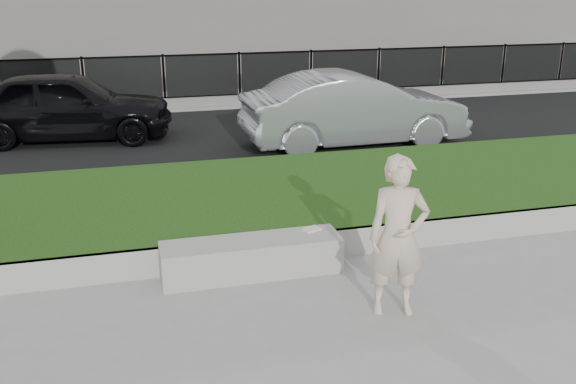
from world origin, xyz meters
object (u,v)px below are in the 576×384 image
object	(u,v)px
stone_bench	(252,257)
man	(398,237)
car_dark	(66,105)
book	(312,229)
car_silver	(354,110)

from	to	relation	value
stone_bench	man	size ratio (longest dim) A/B	1.25
stone_bench	car_dark	bearing A→B (deg)	108.38
man	book	xyz separation A→B (m)	(-0.54, 1.52, -0.44)
man	book	size ratio (longest dim) A/B	8.12
man	car_dark	size ratio (longest dim) A/B	0.39
book	car_silver	bearing A→B (deg)	45.81
man	stone_bench	bearing A→B (deg)	148.81
man	car_silver	distance (m)	7.57
stone_bench	car_dark	distance (m)	8.53
man	car_silver	xyz separation A→B (m)	(2.21, 7.24, -0.07)
stone_bench	car_silver	world-z (taller)	car_silver
stone_bench	car_silver	xyz separation A→B (m)	(3.60, 5.85, 0.63)
man	car_dark	bearing A→B (deg)	126.96
car_dark	car_silver	bearing A→B (deg)	-102.58
man	car_dark	world-z (taller)	man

